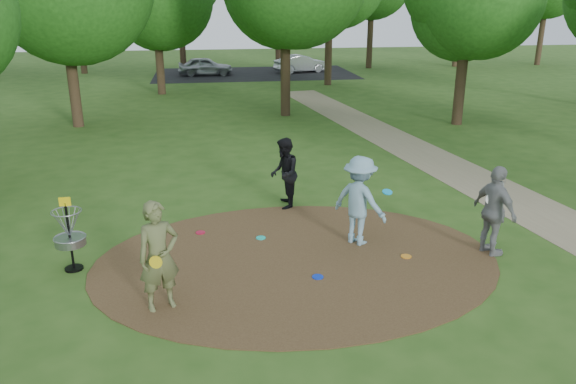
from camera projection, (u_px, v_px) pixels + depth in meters
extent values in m
plane|color=#2D5119|center=(297.00, 261.00, 11.66)|extent=(100.00, 100.00, 0.00)
cylinder|color=#47301C|center=(297.00, 260.00, 11.66)|extent=(8.40, 8.40, 0.02)
cube|color=#8C7A5B|center=(532.00, 209.00, 14.46)|extent=(7.55, 39.89, 0.01)
cube|color=black|center=(254.00, 74.00, 39.94)|extent=(14.00, 8.00, 0.01)
imported|color=#5F653B|center=(159.00, 257.00, 9.58)|extent=(0.85, 0.72, 1.99)
cylinder|color=yellow|center=(156.00, 262.00, 9.25)|extent=(0.22, 0.09, 0.22)
imported|color=#7DA6BB|center=(360.00, 201.00, 12.18)|extent=(1.41, 1.46, 1.99)
cylinder|color=#0DA8EC|center=(387.00, 192.00, 12.23)|extent=(0.24, 0.23, 0.08)
imported|color=black|center=(284.00, 173.00, 14.35)|extent=(0.80, 0.97, 1.83)
cylinder|color=#0B23C6|center=(293.00, 176.00, 14.45)|extent=(0.22, 0.08, 0.22)
imported|color=gray|center=(495.00, 211.00, 11.66)|extent=(0.77, 1.23, 1.95)
cylinder|color=white|center=(490.00, 199.00, 11.56)|extent=(0.22, 0.08, 0.22)
cylinder|color=#19CBB7|center=(261.00, 238.00, 12.69)|extent=(0.22, 0.22, 0.02)
cylinder|color=#0C2ED0|center=(318.00, 277.00, 10.92)|extent=(0.22, 0.22, 0.02)
cylinder|color=#B31131|center=(200.00, 233.00, 12.98)|extent=(0.22, 0.22, 0.02)
imported|color=#9CA0A3|center=(205.00, 66.00, 38.80)|extent=(3.73, 1.56, 1.26)
imported|color=#A4A8AC|center=(301.00, 64.00, 40.33)|extent=(4.02, 2.33, 1.25)
cylinder|color=orange|center=(406.00, 256.00, 11.79)|extent=(0.22, 0.22, 0.02)
cylinder|color=black|center=(70.00, 238.00, 11.07)|extent=(0.05, 0.05, 1.35)
cylinder|color=black|center=(74.00, 268.00, 11.29)|extent=(0.36, 0.36, 0.04)
cylinder|color=gray|center=(70.00, 241.00, 11.09)|extent=(0.60, 0.60, 0.16)
torus|color=gray|center=(70.00, 237.00, 11.06)|extent=(0.63, 0.63, 0.03)
torus|color=gray|center=(66.00, 211.00, 10.88)|extent=(0.58, 0.58, 0.02)
cube|color=yellow|center=(65.00, 202.00, 10.82)|extent=(0.22, 0.02, 0.18)
cylinder|color=#332316|center=(73.00, 81.00, 23.10)|extent=(0.44, 0.44, 3.80)
cylinder|color=#332316|center=(285.00, 69.00, 25.26)|extent=(0.44, 0.44, 4.18)
cylinder|color=#332316|center=(461.00, 82.00, 23.55)|extent=(0.44, 0.44, 3.61)
sphere|color=#1E4F15|center=(468.00, 3.00, 22.52)|extent=(4.82, 4.82, 4.82)
cylinder|color=#332316|center=(160.00, 63.00, 31.05)|extent=(0.44, 0.44, 3.42)
sphere|color=#1E4F15|center=(155.00, 2.00, 30.00)|extent=(5.37, 5.37, 5.37)
cylinder|color=#332316|center=(328.00, 49.00, 34.20)|extent=(0.44, 0.44, 4.37)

